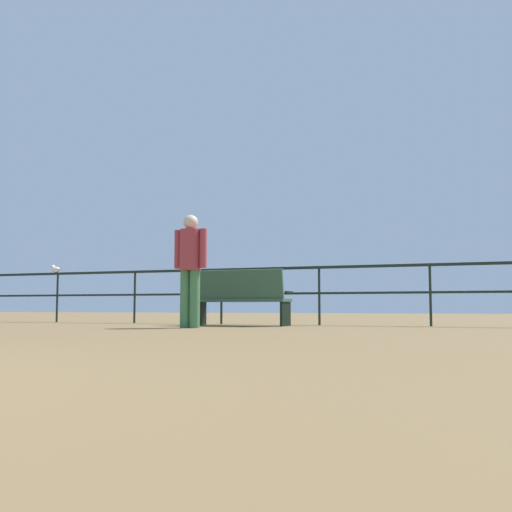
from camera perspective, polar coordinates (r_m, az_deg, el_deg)
pier_railing at (r=11.18m, az=1.23°, el=-2.53°), size 21.42×0.05×1.07m
bench_near_left at (r=10.40m, az=-1.62°, el=-3.83°), size 1.72×0.71×0.97m
person_at_railing at (r=9.42m, az=-6.30°, el=-0.64°), size 0.57×0.34×1.78m
seagull_on_rail at (r=13.67m, az=-18.64°, el=-1.20°), size 0.37×0.19×0.17m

